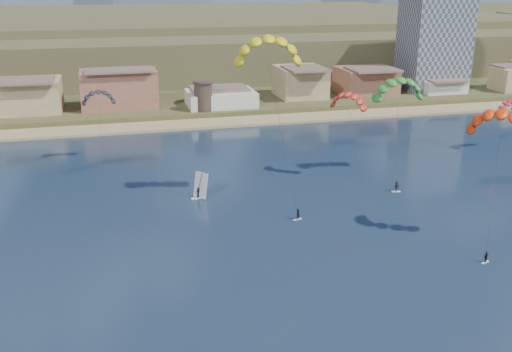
# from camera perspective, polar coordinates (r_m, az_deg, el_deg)

# --- Properties ---
(beach) EXTENTS (2200.00, 12.00, 0.90)m
(beach) POSITION_cam_1_polar(r_m,az_deg,el_deg) (164.48, -6.29, 4.98)
(beach) COLOR tan
(beach) RESTS_ON ground
(land) EXTENTS (2200.00, 900.00, 4.00)m
(land) POSITION_cam_1_polar(r_m,az_deg,el_deg) (613.87, -12.47, 14.93)
(land) COLOR brown
(land) RESTS_ON ground
(foothills) EXTENTS (940.00, 210.00, 18.00)m
(foothills) POSITION_cam_1_polar(r_m,az_deg,el_deg) (289.62, -5.47, 12.88)
(foothills) COLOR brown
(foothills) RESTS_ON ground
(town) EXTENTS (400.00, 24.00, 12.00)m
(town) POSITION_cam_1_polar(r_m,az_deg,el_deg) (178.13, -20.08, 7.58)
(town) COLOR silver
(town) RESTS_ON ground
(apartment_tower) EXTENTS (20.00, 16.00, 32.00)m
(apartment_tower) POSITION_cam_1_polar(r_m,az_deg,el_deg) (210.27, 16.74, 12.25)
(apartment_tower) COLOR gray
(apartment_tower) RESTS_ON ground
(watchtower) EXTENTS (5.82, 5.82, 8.60)m
(watchtower) POSITION_cam_1_polar(r_m,az_deg,el_deg) (171.57, -5.07, 7.70)
(watchtower) COLOR #47382D
(watchtower) RESTS_ON ground
(kitesurfer_yellow) EXTENTS (12.83, 13.96, 31.05)m
(kitesurfer_yellow) POSITION_cam_1_polar(r_m,az_deg,el_deg) (102.97, 1.19, 12.35)
(kitesurfer_yellow) COLOR silver
(kitesurfer_yellow) RESTS_ON ground
(kitesurfer_orange) EXTENTS (11.23, 13.28, 22.20)m
(kitesurfer_orange) POSITION_cam_1_polar(r_m,az_deg,el_deg) (95.67, 22.57, 5.09)
(kitesurfer_orange) COLOR silver
(kitesurfer_orange) RESTS_ON ground
(kitesurfer_green) EXTENTS (11.35, 13.22, 21.85)m
(kitesurfer_green) POSITION_cam_1_polar(r_m,az_deg,el_deg) (122.78, 13.56, 8.38)
(kitesurfer_green) COLOR silver
(kitesurfer_green) RESTS_ON ground
(distant_kite_dark) EXTENTS (7.67, 5.68, 17.55)m
(distant_kite_dark) POSITION_cam_1_polar(r_m,az_deg,el_deg) (132.98, -14.91, 7.55)
(distant_kite_dark) COLOR #262626
(distant_kite_dark) RESTS_ON ground
(distant_kite_orange) EXTENTS (7.73, 7.91, 19.13)m
(distant_kite_orange) POSITION_cam_1_polar(r_m,az_deg,el_deg) (118.70, 8.88, 7.41)
(distant_kite_orange) COLOR #262626
(distant_kite_orange) RESTS_ON ground
(distant_kite_red) EXTENTS (8.30, 6.86, 14.06)m
(distant_kite_red) POSITION_cam_1_polar(r_m,az_deg,el_deg) (149.16, 23.06, 6.31)
(distant_kite_red) COLOR #262626
(distant_kite_red) RESTS_ON ground
(windsurfer) EXTENTS (2.82, 3.08, 4.92)m
(windsurfer) POSITION_cam_1_polar(r_m,az_deg,el_deg) (110.54, -5.46, -1.37)
(windsurfer) COLOR silver
(windsurfer) RESTS_ON ground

